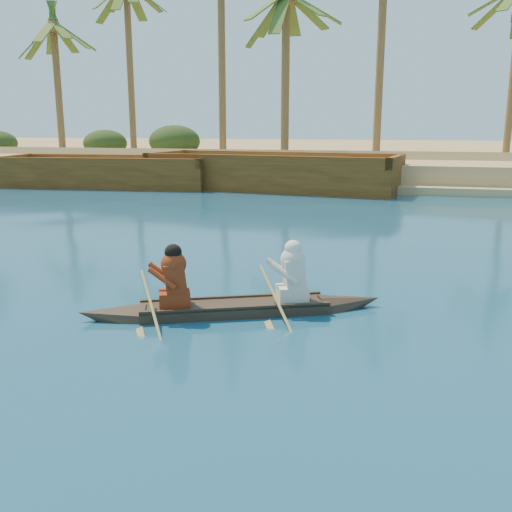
% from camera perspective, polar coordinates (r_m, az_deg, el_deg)
% --- Properties ---
extents(sandy_embankment, '(150.00, 51.00, 1.50)m').
position_cam_1_polar(sandy_embankment, '(52.98, 20.86, 9.21)').
color(sandy_embankment, tan).
rests_on(sandy_embankment, ground).
extents(palm_grove, '(110.00, 14.00, 16.00)m').
position_cam_1_polar(palm_grove, '(41.38, 23.36, 18.59)').
color(palm_grove, '#37521D').
rests_on(palm_grove, ground).
extents(shrub_cluster, '(100.00, 6.00, 2.40)m').
position_cam_1_polar(shrub_cluster, '(37.69, 23.16, 8.86)').
color(shrub_cluster, '#203513').
rests_on(shrub_cluster, ground).
extents(canoe, '(5.14, 2.82, 1.46)m').
position_cam_1_polar(canoe, '(9.95, -2.17, -4.23)').
color(canoe, '#34281C').
rests_on(canoe, ground).
extents(barge_left, '(11.62, 4.88, 1.88)m').
position_cam_1_polar(barge_left, '(32.02, -14.61, 7.96)').
color(barge_left, brown).
rests_on(barge_left, ground).
extents(barge_mid, '(13.19, 5.77, 2.13)m').
position_cam_1_polar(barge_mid, '(29.60, 1.63, 8.16)').
color(barge_mid, brown).
rests_on(barge_mid, ground).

